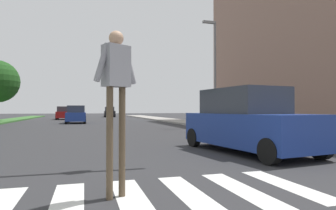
% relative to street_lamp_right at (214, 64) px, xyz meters
% --- Properties ---
extents(ground_plane, '(140.00, 140.00, 0.00)m').
position_rel_street_lamp_right_xyz_m(ground_plane, '(-8.25, 8.53, -4.59)').
color(ground_plane, '#2D2D30').
extents(crosswalk, '(5.85, 2.20, 0.01)m').
position_rel_street_lamp_right_xyz_m(crosswalk, '(-8.25, -14.56, -4.59)').
color(crosswalk, silver).
rests_on(crosswalk, ground_plane).
extents(sidewalk_right, '(3.00, 64.00, 0.15)m').
position_rel_street_lamp_right_xyz_m(sidewalk_right, '(0.60, 6.53, -4.52)').
color(sidewalk_right, '#9E9991').
rests_on(sidewalk_right, ground_plane).
extents(street_lamp_right, '(1.02, 0.24, 7.50)m').
position_rel_street_lamp_right_xyz_m(street_lamp_right, '(0.00, 0.00, 0.00)').
color(street_lamp_right, slate).
rests_on(street_lamp_right, sidewalk_right).
extents(pedestrian_performer, '(0.70, 0.43, 2.49)m').
position_rel_street_lamp_right_xyz_m(pedestrian_performer, '(-8.47, -14.46, -2.93)').
color(pedestrian_performer, brown).
rests_on(pedestrian_performer, ground_plane).
extents(suv_crossing, '(2.50, 4.81, 1.97)m').
position_rel_street_lamp_right_xyz_m(suv_crossing, '(-4.10, -10.92, -3.66)').
color(suv_crossing, navy).
rests_on(suv_crossing, ground_plane).
extents(sedan_midblock, '(1.85, 4.03, 1.67)m').
position_rel_street_lamp_right_xyz_m(sedan_midblock, '(-9.65, 9.97, -3.82)').
color(sedan_midblock, navy).
rests_on(sedan_midblock, ground_plane).
extents(sedan_distant, '(1.90, 4.13, 1.69)m').
position_rel_street_lamp_right_xyz_m(sedan_distant, '(-11.49, 21.11, -3.81)').
color(sedan_distant, maroon).
rests_on(sedan_distant, ground_plane).
extents(sedan_far_horizon, '(1.93, 4.50, 1.75)m').
position_rel_street_lamp_right_xyz_m(sedan_far_horizon, '(-4.71, 31.70, -3.79)').
color(sedan_far_horizon, black).
rests_on(sedan_far_horizon, ground_plane).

